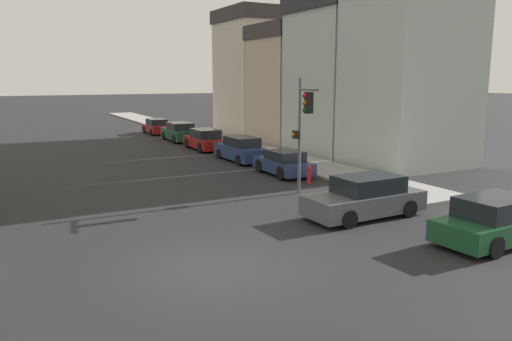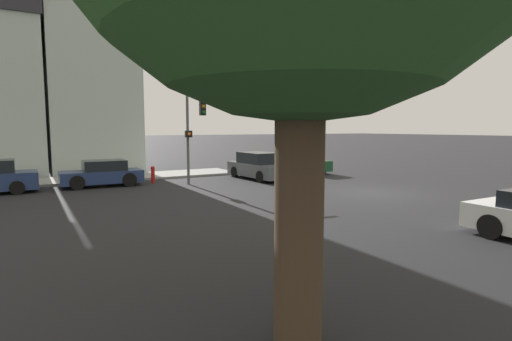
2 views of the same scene
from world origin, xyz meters
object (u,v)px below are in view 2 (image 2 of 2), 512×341
at_px(crossing_car_1, 259,167).
at_px(traffic_signal, 195,121).
at_px(crossing_car_2, 300,162).
at_px(parked_car_0, 102,174).
at_px(fire_hydrant, 153,174).

bearing_deg(crossing_car_1, traffic_signal, -89.27).
relative_size(traffic_signal, crossing_car_2, 1.14).
relative_size(crossing_car_1, crossing_car_2, 1.04).
xyz_separation_m(traffic_signal, crossing_car_2, (1.90, -8.30, -2.64)).
height_order(traffic_signal, crossing_car_1, traffic_signal).
relative_size(traffic_signal, crossing_car_1, 1.09).
xyz_separation_m(crossing_car_1, crossing_car_2, (1.72, -4.26, -0.03)).
relative_size(crossing_car_1, parked_car_0, 1.18).
bearing_deg(fire_hydrant, crossing_car_1, -103.71).
height_order(crossing_car_1, fire_hydrant, crossing_car_1).
xyz_separation_m(traffic_signal, crossing_car_1, (0.18, -4.04, -2.61)).
xyz_separation_m(crossing_car_1, fire_hydrant, (1.44, 5.89, -0.24)).
bearing_deg(parked_car_0, traffic_signal, 160.27).
height_order(traffic_signal, fire_hydrant, traffic_signal).
height_order(parked_car_0, fire_hydrant, parked_car_0).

